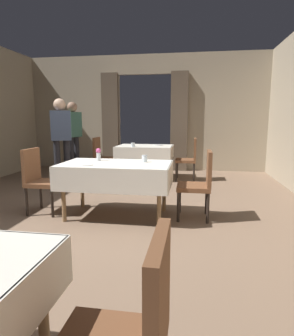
{
  "coord_description": "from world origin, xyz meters",
  "views": [
    {
      "loc": [
        1.28,
        -3.53,
        1.34
      ],
      "look_at": [
        0.65,
        0.42,
        0.66
      ],
      "focal_mm": 30.8,
      "sensor_mm": 36.0,
      "label": 1
    }
  ],
  "objects_px": {
    "chair_far_left": "(102,155)",
    "chair_far_right": "(189,157)",
    "chair_mid_left": "(40,177)",
    "person_diner_standing_aside": "(73,134)",
    "dining_table_mid": "(116,171)",
    "glass_mid_b": "(145,159)",
    "chair_mid_right": "(200,181)",
    "flower_vase_mid": "(99,154)",
    "plate_mid_c": "(85,165)",
    "glass_far_a": "(133,145)",
    "person_waiter_by_doorway": "(61,136)",
    "dining_table_far": "(145,150)",
    "plate_far_b": "(158,145)"
  },
  "relations": [
    {
      "from": "chair_far_left",
      "to": "chair_far_right",
      "type": "relative_size",
      "value": 1.0
    },
    {
      "from": "chair_mid_left",
      "to": "person_diner_standing_aside",
      "type": "distance_m",
      "value": 2.5
    },
    {
      "from": "dining_table_mid",
      "to": "glass_mid_b",
      "type": "height_order",
      "value": "glass_mid_b"
    },
    {
      "from": "chair_mid_right",
      "to": "chair_mid_left",
      "type": "distance_m",
      "value": 2.27
    },
    {
      "from": "chair_far_right",
      "to": "flower_vase_mid",
      "type": "xyz_separation_m",
      "value": [
        -1.26,
        -2.46,
        0.33
      ]
    },
    {
      "from": "plate_mid_c",
      "to": "person_diner_standing_aside",
      "type": "relative_size",
      "value": 0.11
    },
    {
      "from": "chair_mid_right",
      "to": "chair_mid_left",
      "type": "relative_size",
      "value": 1.0
    },
    {
      "from": "plate_mid_c",
      "to": "flower_vase_mid",
      "type": "bearing_deg",
      "value": 83.89
    },
    {
      "from": "plate_mid_c",
      "to": "chair_mid_right",
      "type": "bearing_deg",
      "value": 12.45
    },
    {
      "from": "plate_mid_c",
      "to": "glass_far_a",
      "type": "xyz_separation_m",
      "value": [
        0.09,
        2.59,
        0.04
      ]
    },
    {
      "from": "chair_far_right",
      "to": "plate_mid_c",
      "type": "bearing_deg",
      "value": -114.55
    },
    {
      "from": "person_diner_standing_aside",
      "to": "plate_mid_c",
      "type": "bearing_deg",
      "value": -64.01
    },
    {
      "from": "glass_mid_b",
      "to": "person_diner_standing_aside",
      "type": "height_order",
      "value": "person_diner_standing_aside"
    },
    {
      "from": "glass_mid_b",
      "to": "person_diner_standing_aside",
      "type": "xyz_separation_m",
      "value": [
        -2.0,
        2.24,
        0.22
      ]
    },
    {
      "from": "person_diner_standing_aside",
      "to": "flower_vase_mid",
      "type": "bearing_deg",
      "value": -59.18
    },
    {
      "from": "glass_far_a",
      "to": "person_diner_standing_aside",
      "type": "distance_m",
      "value": 1.4
    },
    {
      "from": "person_waiter_by_doorway",
      "to": "plate_mid_c",
      "type": "bearing_deg",
      "value": -55.83
    },
    {
      "from": "chair_far_right",
      "to": "person_diner_standing_aside",
      "type": "distance_m",
      "value": 2.65
    },
    {
      "from": "plate_mid_c",
      "to": "glass_far_a",
      "type": "relative_size",
      "value": 2.13
    },
    {
      "from": "chair_far_left",
      "to": "chair_far_right",
      "type": "distance_m",
      "value": 2.01
    },
    {
      "from": "flower_vase_mid",
      "to": "plate_mid_c",
      "type": "relative_size",
      "value": 0.95
    },
    {
      "from": "chair_mid_left",
      "to": "glass_mid_b",
      "type": "relative_size",
      "value": 9.35
    },
    {
      "from": "chair_far_right",
      "to": "glass_far_a",
      "type": "height_order",
      "value": "chair_far_right"
    },
    {
      "from": "chair_mid_right",
      "to": "glass_mid_b",
      "type": "bearing_deg",
      "value": 175.19
    },
    {
      "from": "glass_far_a",
      "to": "glass_mid_b",
      "type": "bearing_deg",
      "value": -74.23
    },
    {
      "from": "dining_table_far",
      "to": "chair_far_right",
      "type": "relative_size",
      "value": 1.34
    },
    {
      "from": "plate_far_b",
      "to": "person_waiter_by_doorway",
      "type": "xyz_separation_m",
      "value": [
        -1.67,
        -1.47,
        0.27
      ]
    },
    {
      "from": "dining_table_mid",
      "to": "glass_far_a",
      "type": "xyz_separation_m",
      "value": [
        -0.25,
        2.35,
        0.15
      ]
    },
    {
      "from": "chair_mid_right",
      "to": "person_waiter_by_doorway",
      "type": "bearing_deg",
      "value": 153.75
    },
    {
      "from": "chair_far_right",
      "to": "person_waiter_by_doorway",
      "type": "xyz_separation_m",
      "value": [
        -2.39,
        -1.28,
        0.51
      ]
    },
    {
      "from": "chair_mid_right",
      "to": "dining_table_mid",
      "type": "bearing_deg",
      "value": -175.8
    },
    {
      "from": "chair_far_right",
      "to": "plate_far_b",
      "type": "distance_m",
      "value": 0.78
    },
    {
      "from": "dining_table_mid",
      "to": "flower_vase_mid",
      "type": "bearing_deg",
      "value": 151.3
    },
    {
      "from": "dining_table_far",
      "to": "person_diner_standing_aside",
      "type": "distance_m",
      "value": 1.65
    },
    {
      "from": "glass_far_a",
      "to": "dining_table_mid",
      "type": "bearing_deg",
      "value": -83.9
    },
    {
      "from": "chair_mid_right",
      "to": "chair_far_left",
      "type": "height_order",
      "value": "same"
    },
    {
      "from": "dining_table_mid",
      "to": "dining_table_far",
      "type": "height_order",
      "value": "same"
    },
    {
      "from": "person_diner_standing_aside",
      "to": "dining_table_mid",
      "type": "bearing_deg",
      "value": -55.74
    },
    {
      "from": "chair_far_right",
      "to": "plate_mid_c",
      "type": "xyz_separation_m",
      "value": [
        -1.31,
        -2.86,
        0.24
      ]
    },
    {
      "from": "chair_mid_left",
      "to": "flower_vase_mid",
      "type": "height_order",
      "value": "flower_vase_mid"
    },
    {
      "from": "chair_far_left",
      "to": "plate_far_b",
      "type": "xyz_separation_m",
      "value": [
        1.3,
        0.19,
        0.24
      ]
    },
    {
      "from": "dining_table_mid",
      "to": "chair_mid_right",
      "type": "height_order",
      "value": "chair_mid_right"
    },
    {
      "from": "chair_mid_left",
      "to": "glass_mid_b",
      "type": "xyz_separation_m",
      "value": [
        1.51,
        0.15,
        0.28
      ]
    },
    {
      "from": "plate_far_b",
      "to": "person_waiter_by_doorway",
      "type": "height_order",
      "value": "person_waiter_by_doorway"
    },
    {
      "from": "dining_table_mid",
      "to": "plate_far_b",
      "type": "height_order",
      "value": "plate_far_b"
    },
    {
      "from": "chair_far_left",
      "to": "chair_far_right",
      "type": "xyz_separation_m",
      "value": [
        2.01,
        0.0,
        0.0
      ]
    },
    {
      "from": "chair_far_left",
      "to": "plate_far_b",
      "type": "bearing_deg",
      "value": 8.34
    },
    {
      "from": "dining_table_far",
      "to": "plate_mid_c",
      "type": "height_order",
      "value": "plate_mid_c"
    },
    {
      "from": "flower_vase_mid",
      "to": "person_diner_standing_aside",
      "type": "relative_size",
      "value": 0.11
    },
    {
      "from": "chair_mid_left",
      "to": "plate_mid_c",
      "type": "bearing_deg",
      "value": -16.65
    }
  ]
}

